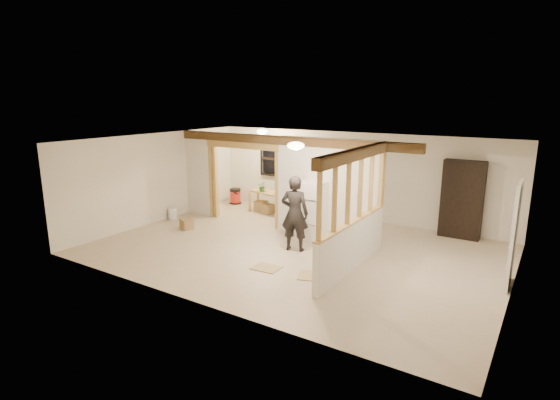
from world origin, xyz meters
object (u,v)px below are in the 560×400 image
Objects in this scene: work_table at (267,202)px; bookshelf at (462,200)px; refrigerator at (312,211)px; woman at (295,213)px; shop_vac at (235,196)px.

work_table is 0.54× the size of bookshelf.
bookshelf is (5.48, 0.59, 0.65)m from work_table.
refrigerator is 1.39× the size of work_table.
shop_vac is at bearing -50.08° from woman.
refrigerator is 2.81× the size of shop_vac.
work_table is at bearing -59.72° from woman.
bookshelf reaches higher than woman.
bookshelf reaches higher than shop_vac.
woman is 4.30m from bookshelf.
woman reaches higher than refrigerator.
woman is (0.04, -0.89, 0.15)m from refrigerator.
refrigerator is 3.76m from bookshelf.
bookshelf is at bearing -149.35° from woman.
bookshelf is (7.00, 0.23, 0.72)m from shop_vac.
shop_vac is (-3.98, 2.83, -0.62)m from woman.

